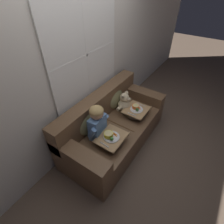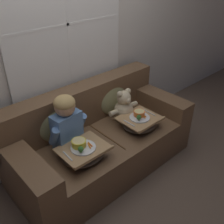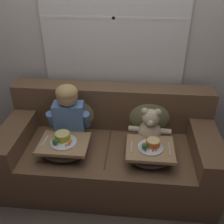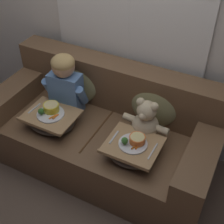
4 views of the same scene
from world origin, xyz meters
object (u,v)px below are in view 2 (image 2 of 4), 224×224
(throw_pillow_behind_child, at_px, (57,121))
(teddy_bear, at_px, (124,107))
(lap_tray_teddy, at_px, (139,122))
(child_figure, at_px, (66,120))
(throw_pillow_behind_teddy, at_px, (113,97))
(couch, at_px, (99,140))
(lap_tray_child, at_px, (83,152))

(throw_pillow_behind_child, height_order, teddy_bear, throw_pillow_behind_child)
(teddy_bear, relative_size, lap_tray_teddy, 0.97)
(child_figure, distance_m, lap_tray_teddy, 0.80)
(throw_pillow_behind_teddy, bearing_deg, couch, -153.07)
(couch, height_order, teddy_bear, couch)
(couch, bearing_deg, lap_tray_child, -148.16)
(throw_pillow_behind_child, distance_m, teddy_bear, 0.75)
(throw_pillow_behind_child, height_order, lap_tray_teddy, throw_pillow_behind_child)
(couch, height_order, lap_tray_teddy, couch)
(teddy_bear, bearing_deg, throw_pillow_behind_teddy, 89.91)
(child_figure, relative_size, lap_tray_teddy, 1.37)
(teddy_bear, bearing_deg, couch, -179.46)
(couch, bearing_deg, throw_pillow_behind_child, 153.07)
(throw_pillow_behind_child, xyz_separation_m, teddy_bear, (0.72, -0.18, -0.05))
(couch, distance_m, lap_tray_teddy, 0.46)
(lap_tray_teddy, bearing_deg, child_figure, 162.10)
(child_figure, distance_m, teddy_bear, 0.74)
(throw_pillow_behind_child, bearing_deg, couch, -26.93)
(lap_tray_child, distance_m, lap_tray_teddy, 0.73)
(throw_pillow_behind_child, height_order, lap_tray_child, throw_pillow_behind_child)
(teddy_bear, bearing_deg, lap_tray_teddy, -89.78)
(lap_tray_child, relative_size, lap_tray_teddy, 1.06)
(throw_pillow_behind_child, bearing_deg, lap_tray_child, -90.20)
(throw_pillow_behind_teddy, xyz_separation_m, child_figure, (-0.72, -0.18, 0.09))
(lap_tray_teddy, bearing_deg, throw_pillow_behind_teddy, 90.08)
(couch, height_order, child_figure, child_figure)
(throw_pillow_behind_teddy, xyz_separation_m, lap_tray_child, (-0.73, -0.41, -0.13))
(throw_pillow_behind_child, height_order, child_figure, child_figure)
(throw_pillow_behind_child, bearing_deg, throw_pillow_behind_teddy, -0.00)
(throw_pillow_behind_teddy, relative_size, child_figure, 0.78)
(child_figure, bearing_deg, throw_pillow_behind_teddy, 13.70)
(child_figure, distance_m, lap_tray_child, 0.33)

